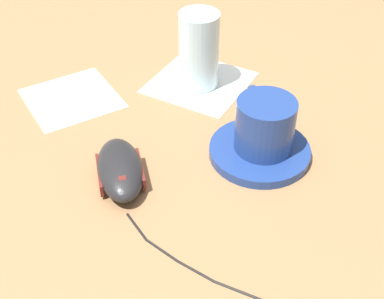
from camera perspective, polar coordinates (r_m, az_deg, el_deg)
The scene contains 8 objects.
ground_plane at distance 0.78m, azimuth -1.92°, elevation 2.84°, with size 3.00×3.00×0.00m, color olive.
saucer at distance 0.72m, azimuth 7.22°, elevation -0.20°, with size 0.14×0.14×0.01m, color navy.
coffee_cup at distance 0.70m, azimuth 7.72°, elevation 2.73°, with size 0.08×0.10×0.07m.
computer_mouse at distance 0.68m, azimuth -7.69°, elevation -2.09°, with size 0.10×0.13×0.04m.
mouse_cable at distance 0.58m, azimuth 2.79°, elevation -13.30°, with size 0.08×0.27×0.00m.
napkin_under_glass at distance 0.87m, azimuth 0.82°, elevation 7.19°, with size 0.14×0.14×0.00m, color white.
drinking_glass at distance 0.83m, azimuth 0.73°, elevation 10.57°, with size 0.06×0.06×0.12m, color silver.
napkin_spare at distance 0.85m, azimuth -12.69°, elevation 5.37°, with size 0.13×0.13×0.00m, color silver.
Camera 1 is at (-0.38, -0.50, 0.47)m, focal length 50.00 mm.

